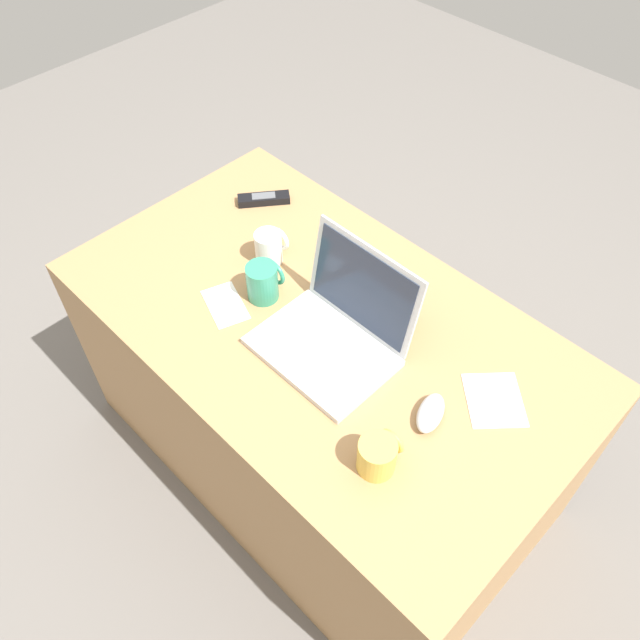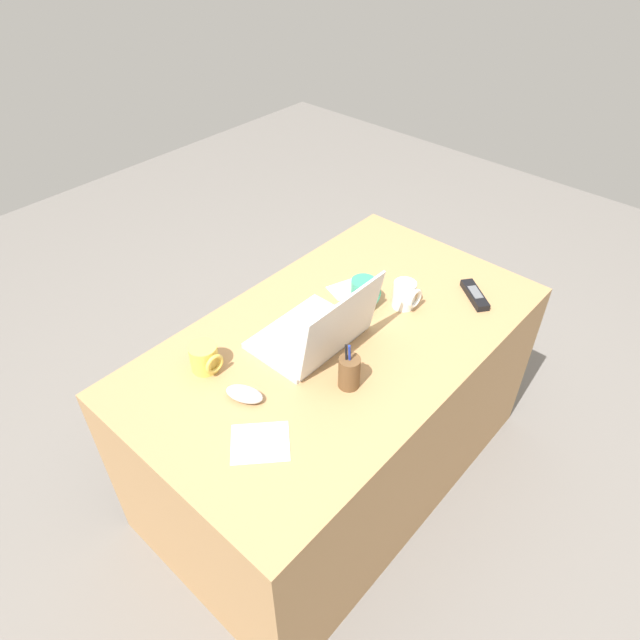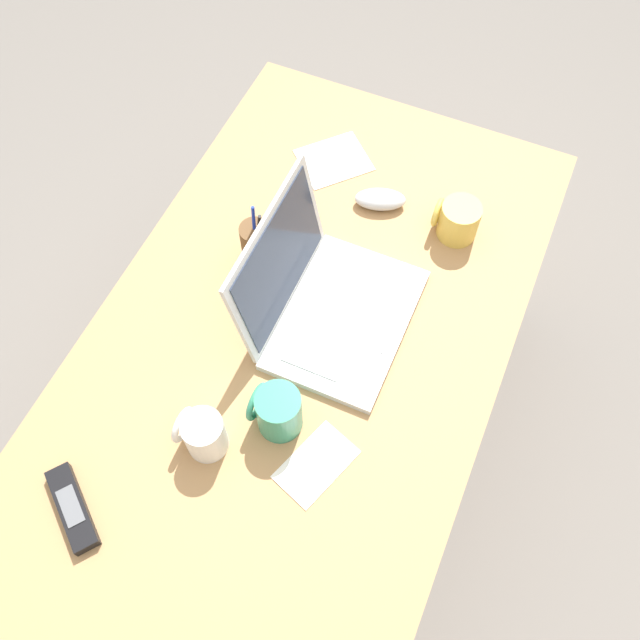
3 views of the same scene
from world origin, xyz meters
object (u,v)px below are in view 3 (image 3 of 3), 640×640
Objects in this scene: coffee_mug_white at (203,434)px; cordless_phone at (72,508)px; laptop at (324,300)px; coffee_mug_tall at (277,411)px; pen_holder at (256,244)px; coffee_mug_spare at (458,220)px; computer_mouse at (380,199)px.

coffee_mug_white is 0.62× the size of cordless_phone.
laptop reaches higher than coffee_mug_tall.
laptop is at bearing -24.26° from cordless_phone.
pen_holder is (0.41, 0.09, 0.00)m from coffee_mug_white.
cordless_phone is at bearing 153.31° from coffee_mug_spare.
laptop reaches higher than computer_mouse.
coffee_mug_white is (-0.34, 0.09, -0.00)m from laptop.
computer_mouse is at bearing 88.14° from coffee_mug_spare.
laptop is at bearing -110.40° from pen_holder.
coffee_mug_tall is at bearing -176.57° from laptop.
pen_holder is (0.07, 0.18, 0.00)m from laptop.
coffee_mug_white is at bearing -37.65° from cordless_phone.
laptop is at bearing 159.29° from computer_mouse.
cordless_phone is at bearing 143.55° from computer_mouse.
coffee_mug_tall is (0.09, -0.10, 0.00)m from coffee_mug_white.
coffee_mug_spare is at bearing -26.69° from cordless_phone.
coffee_mug_spare is at bearing -112.06° from computer_mouse.
coffee_mug_spare is (0.30, -0.18, -0.01)m from laptop.
coffee_mug_spare is at bearing -30.84° from laptop.
laptop is 2.09× the size of pen_holder.
coffee_mug_white reaches higher than coffee_mug_spare.
coffee_mug_white is at bearing 131.29° from coffee_mug_tall.
coffee_mug_white reaches higher than computer_mouse.
coffee_mug_spare is 0.95m from cordless_phone.
pen_holder is (0.61, -0.06, 0.04)m from cordless_phone.
laptop is at bearing 149.16° from coffee_mug_spare.
coffee_mug_tall is at bearing -148.10° from pen_holder.
laptop is 0.31m from computer_mouse.
coffee_mug_spare is 0.64× the size of cordless_phone.
coffee_mug_tall reaches higher than cordless_phone.
computer_mouse reaches higher than cordless_phone.
cordless_phone is (-0.20, 0.16, -0.04)m from coffee_mug_white.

